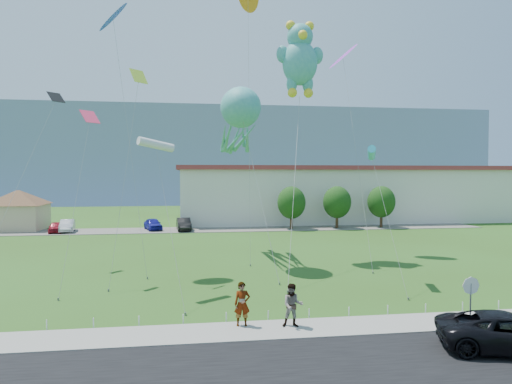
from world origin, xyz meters
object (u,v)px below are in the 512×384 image
parked_car_blue (153,224)px  pavilion (18,206)px  warehouse (379,193)px  teddy_bear_kite (300,57)px  parked_car_red (56,227)px  pedestrian_left (242,304)px  parked_car_silver (67,226)px  parked_car_black (184,224)px  octopus_kite (239,120)px  suv (510,332)px  pedestrian_right (293,305)px  stop_sign (471,291)px

parked_car_blue → pavilion: bearing=154.2°
warehouse → teddy_bear_kite: size_ratio=3.09×
parked_car_red → pedestrian_left: bearing=-73.6°
parked_car_red → parked_car_blue: size_ratio=0.87×
pedestrian_left → parked_car_blue: bearing=101.8°
warehouse → pedestrian_left: size_ratio=30.66×
parked_car_silver → parked_car_black: bearing=-11.5°
parked_car_blue → parked_car_red: bearing=167.7°
parked_car_black → octopus_kite: (4.65, -21.21, 10.37)m
pavilion → teddy_bear_kite: teddy_bear_kite is taller
parked_car_silver → suv: bearing=-66.3°
warehouse → parked_car_black: warehouse is taller
pedestrian_left → pedestrian_right: (2.24, -0.46, -0.02)m
warehouse → parked_car_red: bearing=-168.0°
stop_sign → parked_car_red: size_ratio=0.68×
parked_car_blue → teddy_bear_kite: teddy_bear_kite is taller
warehouse → parked_car_blue: 34.57m
parked_car_red → pavilion: bearing=136.8°
pedestrian_right → octopus_kite: bearing=102.3°
pavilion → parked_car_blue: (16.68, -2.58, -2.25)m
suv → parked_car_black: parked_car_black is taller
pedestrian_right → teddy_bear_kite: size_ratio=0.10×
pavilion → warehouse: bearing=6.8°
pavilion → suv: 55.83m
pedestrian_left → parked_car_red: 40.91m
warehouse → stop_sign: bearing=-108.9°
parked_car_red → parked_car_silver: parked_car_silver is taller
parked_car_red → suv: bearing=-65.6°
stop_sign → parked_car_silver: (-26.90, 39.11, -1.08)m
parked_car_red → warehouse: bearing=1.9°
stop_sign → suv: stop_sign is taller
pavilion → pedestrian_right: size_ratio=4.71×
stop_sign → parked_car_blue: stop_sign is taller
pedestrian_left → parked_car_black: bearing=96.2°
warehouse → parked_car_red: (-44.61, -9.51, -3.44)m
pavilion → parked_car_red: (5.39, -3.51, -2.34)m
suv → parked_car_silver: (-27.08, 41.37, -0.01)m
parked_car_silver → parked_car_blue: 10.09m
pavilion → parked_car_black: 20.91m
pedestrian_left → teddy_bear_kite: (6.79, 17.17, 15.64)m
warehouse → parked_car_red: 45.74m
pedestrian_right → teddy_bear_kite: teddy_bear_kite is taller
stop_sign → parked_car_blue: bearing=113.0°
suv → octopus_kite: bearing=41.2°
pedestrian_right → octopus_kite: (-0.78, 15.78, 10.12)m
pavilion → octopus_kite: octopus_kite is taller
parked_car_silver → pavilion: bearing=145.4°
parked_car_silver → parked_car_black: (13.88, -0.49, 0.03)m
parked_car_red → parked_car_blue: bearing=-5.5°
pedestrian_right → parked_car_blue: pedestrian_right is taller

